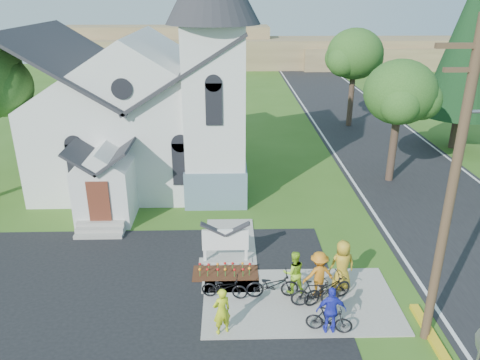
{
  "coord_description": "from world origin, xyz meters",
  "views": [
    {
      "loc": [
        -1.04,
        -13.52,
        10.51
      ],
      "look_at": [
        -0.55,
        5.0,
        2.94
      ],
      "focal_mm": 35.0,
      "sensor_mm": 36.0,
      "label": 1
    }
  ],
  "objects_px": {
    "bike_1": "(329,320)",
    "cyclist_2": "(331,310)",
    "cyclist_0": "(222,311)",
    "cyclist_4": "(342,265)",
    "bike_4": "(327,289)",
    "church_sign": "(225,240)",
    "stop_sign": "(480,354)",
    "bike_2": "(272,285)",
    "cyclist_3": "(319,274)",
    "cyclist_1": "(294,272)",
    "utility_pole": "(455,184)",
    "bike_0": "(224,287)",
    "bike_3": "(315,293)"
  },
  "relations": [
    {
      "from": "bike_1",
      "to": "cyclist_2",
      "type": "bearing_deg",
      "value": -76.19
    },
    {
      "from": "cyclist_0",
      "to": "cyclist_4",
      "type": "bearing_deg",
      "value": -176.27
    },
    {
      "from": "bike_4",
      "to": "church_sign",
      "type": "bearing_deg",
      "value": 29.3
    },
    {
      "from": "stop_sign",
      "to": "bike_2",
      "type": "relative_size",
      "value": 1.28
    },
    {
      "from": "stop_sign",
      "to": "cyclist_3",
      "type": "xyz_separation_m",
      "value": [
        -3.25,
        4.97,
        -0.83
      ]
    },
    {
      "from": "stop_sign",
      "to": "bike_1",
      "type": "bearing_deg",
      "value": 137.14
    },
    {
      "from": "cyclist_3",
      "to": "cyclist_4",
      "type": "xyz_separation_m",
      "value": [
        0.95,
        0.45,
        0.09
      ]
    },
    {
      "from": "bike_1",
      "to": "bike_4",
      "type": "height_order",
      "value": "bike_4"
    },
    {
      "from": "cyclist_0",
      "to": "bike_2",
      "type": "xyz_separation_m",
      "value": [
        1.81,
        1.88,
        -0.33
      ]
    },
    {
      "from": "cyclist_1",
      "to": "cyclist_4",
      "type": "relative_size",
      "value": 0.85
    },
    {
      "from": "bike_1",
      "to": "cyclist_0",
      "type": "bearing_deg",
      "value": 103.03
    },
    {
      "from": "utility_pole",
      "to": "stop_sign",
      "type": "bearing_deg",
      "value": -88.51
    },
    {
      "from": "bike_0",
      "to": "bike_3",
      "type": "relative_size",
      "value": 0.97
    },
    {
      "from": "bike_2",
      "to": "cyclist_3",
      "type": "height_order",
      "value": "cyclist_3"
    },
    {
      "from": "church_sign",
      "to": "cyclist_1",
      "type": "distance_m",
      "value": 3.33
    },
    {
      "from": "utility_pole",
      "to": "bike_3",
      "type": "bearing_deg",
      "value": 153.8
    },
    {
      "from": "bike_3",
      "to": "stop_sign",
      "type": "bearing_deg",
      "value": -143.37
    },
    {
      "from": "bike_0",
      "to": "cyclist_0",
      "type": "bearing_deg",
      "value": -173.62
    },
    {
      "from": "stop_sign",
      "to": "cyclist_0",
      "type": "bearing_deg",
      "value": 155.67
    },
    {
      "from": "cyclist_3",
      "to": "cyclist_4",
      "type": "relative_size",
      "value": 0.91
    },
    {
      "from": "church_sign",
      "to": "cyclist_3",
      "type": "bearing_deg",
      "value": -35.67
    },
    {
      "from": "bike_4",
      "to": "bike_2",
      "type": "bearing_deg",
      "value": 57.47
    },
    {
      "from": "cyclist_3",
      "to": "church_sign",
      "type": "bearing_deg",
      "value": -48.28
    },
    {
      "from": "utility_pole",
      "to": "cyclist_2",
      "type": "height_order",
      "value": "utility_pole"
    },
    {
      "from": "stop_sign",
      "to": "cyclist_1",
      "type": "bearing_deg",
      "value": 128.3
    },
    {
      "from": "cyclist_0",
      "to": "bike_4",
      "type": "distance_m",
      "value": 4.09
    },
    {
      "from": "cyclist_1",
      "to": "bike_1",
      "type": "height_order",
      "value": "cyclist_1"
    },
    {
      "from": "bike_0",
      "to": "bike_1",
      "type": "height_order",
      "value": "bike_1"
    },
    {
      "from": "bike_0",
      "to": "bike_3",
      "type": "distance_m",
      "value": 3.26
    },
    {
      "from": "cyclist_0",
      "to": "bike_1",
      "type": "relative_size",
      "value": 1.1
    },
    {
      "from": "cyclist_1",
      "to": "cyclist_3",
      "type": "height_order",
      "value": "cyclist_3"
    },
    {
      "from": "cyclist_4",
      "to": "cyclist_2",
      "type": "bearing_deg",
      "value": 60.34
    },
    {
      "from": "stop_sign",
      "to": "bike_4",
      "type": "xyz_separation_m",
      "value": [
        -2.97,
        4.61,
        -1.22
      ]
    },
    {
      "from": "cyclist_3",
      "to": "cyclist_0",
      "type": "bearing_deg",
      "value": 16.2
    },
    {
      "from": "church_sign",
      "to": "cyclist_1",
      "type": "relative_size",
      "value": 1.31
    },
    {
      "from": "church_sign",
      "to": "cyclist_0",
      "type": "bearing_deg",
      "value": -91.39
    },
    {
      "from": "stop_sign",
      "to": "cyclist_4",
      "type": "height_order",
      "value": "stop_sign"
    },
    {
      "from": "bike_1",
      "to": "cyclist_3",
      "type": "bearing_deg",
      "value": 14.23
    },
    {
      "from": "church_sign",
      "to": "cyclist_4",
      "type": "height_order",
      "value": "cyclist_4"
    },
    {
      "from": "bike_2",
      "to": "cyclist_4",
      "type": "distance_m",
      "value": 2.72
    },
    {
      "from": "cyclist_2",
      "to": "bike_4",
      "type": "bearing_deg",
      "value": -97.59
    },
    {
      "from": "utility_pole",
      "to": "bike_4",
      "type": "bearing_deg",
      "value": 146.6
    },
    {
      "from": "bike_0",
      "to": "bike_3",
      "type": "xyz_separation_m",
      "value": [
        3.21,
        -0.55,
        0.08
      ]
    },
    {
      "from": "bike_3",
      "to": "cyclist_4",
      "type": "bearing_deg",
      "value": -49.42
    },
    {
      "from": "bike_0",
      "to": "cyclist_4",
      "type": "distance_m",
      "value": 4.43
    },
    {
      "from": "cyclist_2",
      "to": "cyclist_4",
      "type": "height_order",
      "value": "cyclist_4"
    },
    {
      "from": "bike_0",
      "to": "cyclist_2",
      "type": "distance_m",
      "value": 3.99
    },
    {
      "from": "utility_pole",
      "to": "bike_1",
      "type": "bearing_deg",
      "value": 174.58
    },
    {
      "from": "stop_sign",
      "to": "cyclist_1",
      "type": "distance_m",
      "value": 6.71
    },
    {
      "from": "stop_sign",
      "to": "cyclist_0",
      "type": "relative_size",
      "value": 1.47
    }
  ]
}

